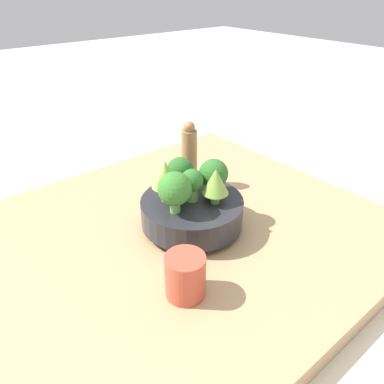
{
  "coord_description": "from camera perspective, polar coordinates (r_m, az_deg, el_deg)",
  "views": [
    {
      "loc": [
        0.43,
        0.55,
        0.55
      ],
      "look_at": [
        -0.01,
        0.01,
        0.14
      ],
      "focal_mm": 35.0,
      "sensor_mm": 36.0,
      "label": 1
    }
  ],
  "objects": [
    {
      "name": "ground_plane",
      "position": [
        0.89,
        -1.06,
        -7.69
      ],
      "size": [
        6.0,
        6.0,
        0.0
      ],
      "primitive_type": "plane",
      "color": "beige"
    },
    {
      "name": "table",
      "position": [
        0.87,
        -1.08,
        -6.49
      ],
      "size": [
        0.87,
        0.79,
        0.05
      ],
      "color": "tan",
      "rests_on": "ground_plane"
    },
    {
      "name": "bowl",
      "position": [
        0.84,
        -0.0,
        -2.98
      ],
      "size": [
        0.23,
        0.23,
        0.07
      ],
      "color": "#28282D",
      "rests_on": "table"
    },
    {
      "name": "romanesco_piece_far",
      "position": [
        0.79,
        3.62,
        1.53
      ],
      "size": [
        0.06,
        0.06,
        0.08
      ],
      "color": "#609347",
      "rests_on": "bowl"
    },
    {
      "name": "broccoli_floret_right",
      "position": [
        0.75,
        -2.66,
        0.41
      ],
      "size": [
        0.07,
        0.07,
        0.09
      ],
      "color": "#7AB256",
      "rests_on": "bowl"
    },
    {
      "name": "broccoli_floret_left",
      "position": [
        0.82,
        3.31,
        2.71
      ],
      "size": [
        0.06,
        0.06,
        0.08
      ],
      "color": "#609347",
      "rests_on": "bowl"
    },
    {
      "name": "romanesco_piece_near",
      "position": [
        0.79,
        -4.1,
        2.54
      ],
      "size": [
        0.06,
        0.06,
        0.1
      ],
      "color": "#6BA34C",
      "rests_on": "bowl"
    },
    {
      "name": "broccoli_floret_center",
      "position": [
        0.8,
        -0.0,
        1.47
      ],
      "size": [
        0.05,
        0.05,
        0.07
      ],
      "color": "#6BA34C",
      "rests_on": "bowl"
    },
    {
      "name": "broccoli_floret_front",
      "position": [
        0.84,
        -1.81,
        3.16
      ],
      "size": [
        0.06,
        0.06,
        0.08
      ],
      "color": "#7AB256",
      "rests_on": "bowl"
    },
    {
      "name": "cup",
      "position": [
        0.67,
        -1.02,
        -12.66
      ],
      "size": [
        0.07,
        0.07,
        0.08
      ],
      "color": "#C64C38",
      "rests_on": "table"
    },
    {
      "name": "pepper_mill",
      "position": [
        0.99,
        -0.42,
        5.58
      ],
      "size": [
        0.04,
        0.04,
        0.18
      ],
      "color": "#997047",
      "rests_on": "table"
    }
  ]
}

